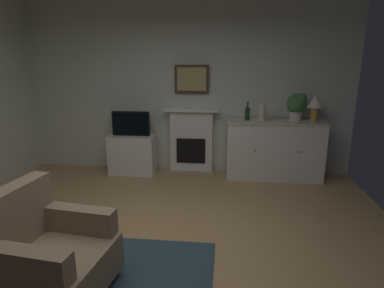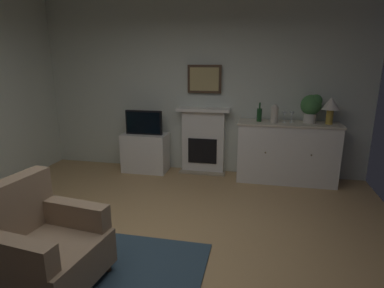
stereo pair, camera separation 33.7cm
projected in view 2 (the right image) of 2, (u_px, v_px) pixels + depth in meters
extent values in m
cube|color=tan|center=(144.00, 266.00, 3.05)|extent=(5.44, 5.55, 0.10)
cube|color=silver|center=(198.00, 83.00, 5.25)|extent=(5.44, 0.06, 2.97)
cube|color=#2D4251|center=(53.00, 279.00, 2.78)|extent=(2.55, 1.63, 0.02)
cube|color=white|center=(203.00, 142.00, 5.37)|extent=(0.70, 0.18, 1.05)
cube|color=tan|center=(202.00, 172.00, 5.40)|extent=(0.77, 0.20, 0.03)
cube|color=black|center=(202.00, 151.00, 5.31)|extent=(0.48, 0.02, 0.42)
cube|color=white|center=(203.00, 110.00, 5.20)|extent=(0.87, 0.27, 0.05)
cube|color=#473323|center=(204.00, 79.00, 5.14)|extent=(0.55, 0.03, 0.45)
cube|color=tan|center=(204.00, 79.00, 5.12)|extent=(0.47, 0.01, 0.37)
cube|color=white|center=(287.00, 153.00, 4.94)|extent=(1.49, 0.45, 0.91)
cube|color=beige|center=(289.00, 124.00, 4.82)|extent=(1.52, 0.48, 0.03)
sphere|color=brown|center=(265.00, 153.00, 4.77)|extent=(0.02, 0.02, 0.02)
sphere|color=brown|center=(311.00, 155.00, 4.64)|extent=(0.02, 0.02, 0.02)
cylinder|color=#B79338|center=(330.00, 117.00, 4.67)|extent=(0.10, 0.10, 0.22)
cone|color=silver|center=(331.00, 103.00, 4.62)|extent=(0.26, 0.26, 0.18)
cylinder|color=#193F1E|center=(259.00, 115.00, 4.88)|extent=(0.08, 0.08, 0.20)
cylinder|color=#193F1E|center=(260.00, 106.00, 4.85)|extent=(0.03, 0.03, 0.09)
cylinder|color=silver|center=(284.00, 122.00, 4.84)|extent=(0.06, 0.06, 0.00)
cylinder|color=silver|center=(284.00, 119.00, 4.82)|extent=(0.01, 0.01, 0.09)
cone|color=silver|center=(285.00, 114.00, 4.80)|extent=(0.07, 0.07, 0.07)
cylinder|color=silver|center=(291.00, 122.00, 4.84)|extent=(0.06, 0.06, 0.00)
cylinder|color=silver|center=(292.00, 119.00, 4.83)|extent=(0.01, 0.01, 0.09)
cone|color=silver|center=(292.00, 114.00, 4.80)|extent=(0.07, 0.07, 0.07)
cylinder|color=beige|center=(275.00, 115.00, 4.78)|extent=(0.11, 0.11, 0.24)
sphere|color=beige|center=(275.00, 107.00, 4.75)|extent=(0.08, 0.08, 0.08)
cube|color=white|center=(145.00, 152.00, 5.45)|extent=(0.75, 0.42, 0.65)
cube|color=black|center=(144.00, 122.00, 5.30)|extent=(0.62, 0.06, 0.40)
cube|color=black|center=(143.00, 123.00, 5.27)|extent=(0.57, 0.01, 0.35)
cylinder|color=beige|center=(310.00, 118.00, 4.78)|extent=(0.18, 0.18, 0.14)
sphere|color=#3D753D|center=(311.00, 105.00, 4.73)|extent=(0.30, 0.30, 0.30)
sphere|color=#3D753D|center=(316.00, 101.00, 4.67)|extent=(0.18, 0.18, 0.18)
cube|color=#8C7259|center=(49.00, 260.00, 2.64)|extent=(0.89, 0.85, 0.32)
cube|color=#8C7259|center=(12.00, 209.00, 2.64)|extent=(0.25, 0.77, 0.50)
cube|color=#8C7259|center=(12.00, 253.00, 2.28)|extent=(0.73, 0.23, 0.22)
cube|color=#8C7259|center=(72.00, 213.00, 2.86)|extent=(0.73, 0.23, 0.22)
cylinder|color=#473323|center=(108.00, 267.00, 2.88)|extent=(0.05, 0.05, 0.10)
cylinder|color=#473323|center=(48.00, 253.00, 3.09)|extent=(0.05, 0.05, 0.10)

